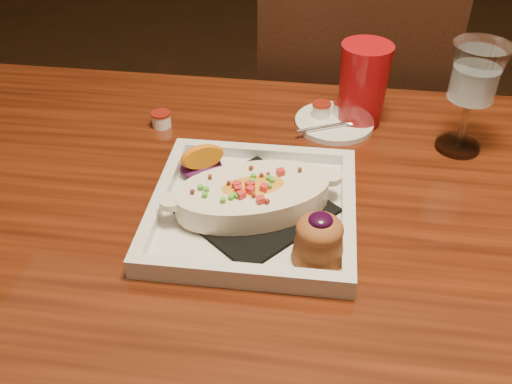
# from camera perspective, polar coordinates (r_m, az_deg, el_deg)

# --- Properties ---
(table) EXTENTS (1.50, 0.90, 0.75)m
(table) POSITION_cam_1_polar(r_m,az_deg,el_deg) (0.86, 8.96, -9.34)
(table) COLOR maroon
(table) RESTS_ON floor
(chair_far) EXTENTS (0.42, 0.42, 0.93)m
(chair_far) POSITION_cam_1_polar(r_m,az_deg,el_deg) (1.44, 8.77, 5.10)
(chair_far) COLOR black
(chair_far) RESTS_ON floor
(plate) EXTENTS (0.29, 0.29, 0.08)m
(plate) POSITION_cam_1_polar(r_m,az_deg,el_deg) (0.80, 0.18, -1.28)
(plate) COLOR white
(plate) RESTS_ON table
(goblet) EXTENTS (0.09, 0.09, 0.18)m
(goblet) POSITION_cam_1_polar(r_m,az_deg,el_deg) (0.96, 21.02, 10.51)
(goblet) COLOR silver
(goblet) RESTS_ON table
(saucer) EXTENTS (0.14, 0.14, 0.09)m
(saucer) POSITION_cam_1_polar(r_m,az_deg,el_deg) (1.03, 7.72, 7.17)
(saucer) COLOR white
(saucer) RESTS_ON table
(creamer_loose) EXTENTS (0.04, 0.04, 0.03)m
(creamer_loose) POSITION_cam_1_polar(r_m,az_deg,el_deg) (1.03, -9.45, 7.19)
(creamer_loose) COLOR white
(creamer_loose) RESTS_ON table
(red_tumbler) EXTENTS (0.09, 0.09, 0.15)m
(red_tumbler) POSITION_cam_1_polar(r_m,az_deg,el_deg) (1.01, 10.65, 10.45)
(red_tumbler) COLOR #AF0C12
(red_tumbler) RESTS_ON table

